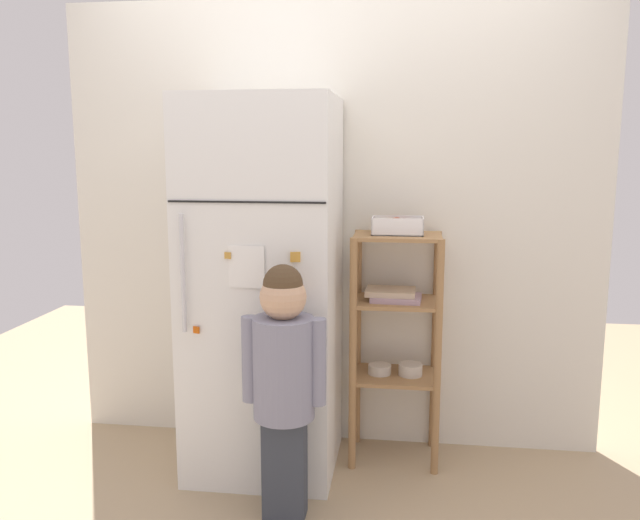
{
  "coord_description": "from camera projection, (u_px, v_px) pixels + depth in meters",
  "views": [
    {
      "loc": [
        0.38,
        -2.94,
        1.54
      ],
      "look_at": [
        -0.02,
        0.02,
        1.03
      ],
      "focal_mm": 36.42,
      "sensor_mm": 36.0,
      "label": 1
    }
  ],
  "objects": [
    {
      "name": "child_standing",
      "position": [
        284.0,
        367.0,
        2.66
      ],
      "size": [
        0.35,
        0.26,
        1.09
      ],
      "color": "#373C47",
      "rests_on": "ground"
    },
    {
      "name": "fruit_bin",
      "position": [
        397.0,
        227.0,
        3.1
      ],
      "size": [
        0.24,
        0.15,
        0.08
      ],
      "color": "white",
      "rests_on": "pantry_shelf_unit"
    },
    {
      "name": "kitchen_wall_back",
      "position": [
        332.0,
        228.0,
        3.34
      ],
      "size": [
        2.75,
        0.03,
        2.28
      ],
      "primitive_type": "cube",
      "color": "silver",
      "rests_on": "ground"
    },
    {
      "name": "ground_plane",
      "position": [
        323.0,
        468.0,
        3.18
      ],
      "size": [
        6.0,
        6.0,
        0.0
      ],
      "primitive_type": "plane",
      "color": "tan"
    },
    {
      "name": "refrigerator",
      "position": [
        264.0,
        288.0,
        3.08
      ],
      "size": [
        0.69,
        0.66,
        1.78
      ],
      "color": "white",
      "rests_on": "ground"
    },
    {
      "name": "pantry_shelf_unit",
      "position": [
        396.0,
        325.0,
        3.18
      ],
      "size": [
        0.43,
        0.33,
        1.14
      ],
      "color": "#9E7247",
      "rests_on": "ground"
    }
  ]
}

